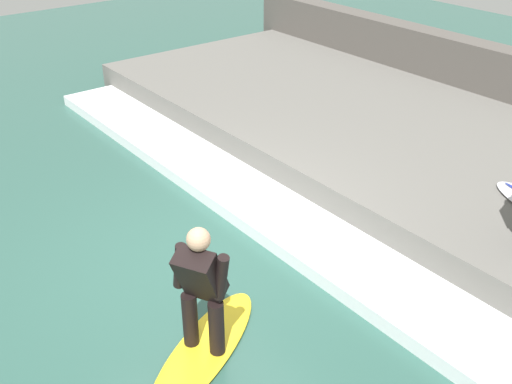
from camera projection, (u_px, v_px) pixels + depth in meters
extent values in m
plane|color=#2D564C|center=(207.00, 263.00, 7.02)|extent=(28.00, 28.00, 0.00)
cube|color=#66635E|center=(422.00, 153.00, 9.00)|extent=(4.40, 12.44, 0.53)
cube|color=white|center=(286.00, 222.00, 7.63)|extent=(0.99, 11.82, 0.18)
ellipsoid|color=yellow|center=(205.00, 349.00, 5.76)|extent=(1.86, 1.32, 0.06)
cylinder|color=black|center=(190.00, 319.00, 5.65)|extent=(0.15, 0.15, 0.58)
cylinder|color=black|center=(217.00, 328.00, 5.55)|extent=(0.15, 0.15, 0.58)
cube|color=black|center=(200.00, 275.00, 5.32)|extent=(0.55, 0.52, 0.60)
sphere|color=tan|center=(198.00, 239.00, 5.14)|extent=(0.21, 0.21, 0.21)
cylinder|color=black|center=(180.00, 266.00, 5.38)|extent=(0.11, 0.20, 0.51)
cylinder|color=black|center=(221.00, 278.00, 5.23)|extent=(0.11, 0.20, 0.51)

